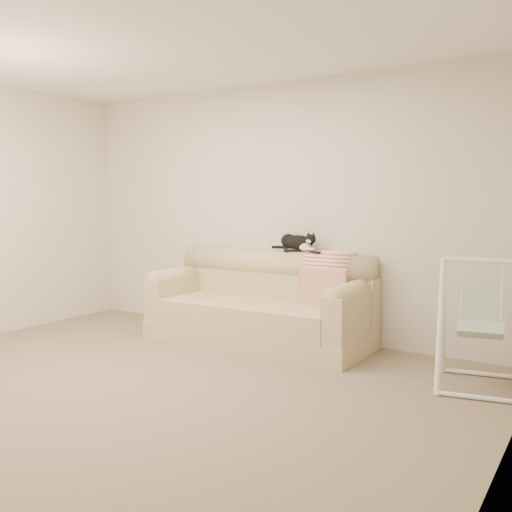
{
  "coord_description": "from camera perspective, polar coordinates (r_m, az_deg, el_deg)",
  "views": [
    {
      "loc": [
        2.95,
        -3.15,
        1.42
      ],
      "look_at": [
        0.18,
        1.27,
        0.9
      ],
      "focal_mm": 40.0,
      "sensor_mm": 36.0,
      "label": 1
    }
  ],
  "objects": [
    {
      "name": "remote_a",
      "position": [
        5.71,
        3.69,
        0.58
      ],
      "size": [
        0.18,
        0.13,
        0.03
      ],
      "color": "black",
      "rests_on": "sofa"
    },
    {
      "name": "remote_b",
      "position": [
        5.56,
        5.77,
        0.4
      ],
      "size": [
        0.18,
        0.11,
        0.02
      ],
      "color": "black",
      "rests_on": "sofa"
    },
    {
      "name": "room_shell",
      "position": [
        4.32,
        -11.11,
        7.05
      ],
      "size": [
        5.04,
        4.04,
        2.6
      ],
      "color": "beige",
      "rests_on": "ground"
    },
    {
      "name": "throw_blanket",
      "position": [
        5.54,
        7.38,
        -1.54
      ],
      "size": [
        0.48,
        0.38,
        0.58
      ],
      "color": "#CA4E41",
      "rests_on": "sofa"
    },
    {
      "name": "sofa",
      "position": [
        5.69,
        0.57,
        -5.11
      ],
      "size": [
        2.2,
        0.93,
        0.9
      ],
      "color": "tan",
      "rests_on": "ground"
    },
    {
      "name": "tuxedo_cat",
      "position": [
        5.69,
        4.17,
        1.4
      ],
      "size": [
        0.49,
        0.22,
        0.19
      ],
      "color": "black",
      "rests_on": "sofa"
    },
    {
      "name": "baby_swing",
      "position": [
        4.61,
        21.54,
        -6.26
      ],
      "size": [
        0.71,
        0.74,
        0.99
      ],
      "color": "white",
      "rests_on": "ground"
    },
    {
      "name": "ground_plane",
      "position": [
        4.54,
        -10.73,
        -12.58
      ],
      "size": [
        5.0,
        5.0,
        0.0
      ],
      "primitive_type": "plane",
      "color": "#756753",
      "rests_on": "ground"
    }
  ]
}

